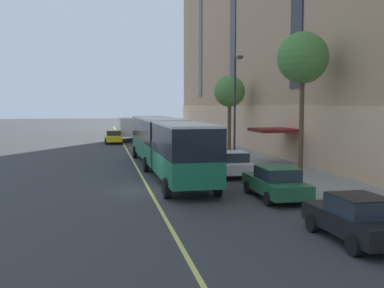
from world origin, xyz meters
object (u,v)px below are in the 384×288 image
city_bus (165,141)px  taxi_cab (113,137)px  parked_car_white_2 (232,163)px  parked_car_green_6 (181,141)px  street_tree_mid_block (303,59)px  street_tree_far_uptown (230,92)px  parked_car_red_1 (167,134)px  parked_car_red_0 (195,148)px  parked_car_black_3 (356,218)px  box_truck (128,127)px  street_lamp (236,99)px  parked_car_green_5 (276,183)px

city_bus → taxi_cab: size_ratio=4.36×
parked_car_white_2 → parked_car_green_6: size_ratio=0.99×
street_tree_mid_block → street_tree_far_uptown: size_ratio=1.23×
parked_car_red_1 → parked_car_green_6: size_ratio=1.07×
parked_car_red_0 → parked_car_black_3: size_ratio=1.09×
city_bus → box_truck: 27.03m
parked_car_black_3 → taxi_cab: bearing=99.7°
parked_car_white_2 → box_truck: 30.09m
street_tree_far_uptown → street_lamp: size_ratio=0.90×
street_tree_mid_block → parked_car_red_0: bearing=108.8°
street_tree_mid_block → street_lamp: bearing=108.8°
parked_car_black_3 → street_tree_mid_block: 14.67m
city_bus → street_lamp: size_ratio=2.60×
parked_car_red_1 → parked_car_green_6: (-0.12, -10.99, -0.00)m
parked_car_black_3 → taxi_cab: 40.31m
parked_car_red_0 → taxi_cab: (-6.58, 15.09, 0.00)m
city_bus → box_truck: bearing=91.9°
parked_car_black_3 → street_tree_far_uptown: street_tree_far_uptown is taller
parked_car_red_1 → street_tree_far_uptown: size_ratio=0.67×
parked_car_black_3 → box_truck: 43.97m
parked_car_black_3 → street_tree_mid_block: bearing=72.8°
parked_car_black_3 → parked_car_green_6: same height
city_bus → parked_car_black_3: city_bus is taller
parked_car_red_1 → parked_car_white_2: same height
street_tree_mid_block → taxi_cab: bearing=111.5°
parked_car_white_2 → parked_car_green_6: same height
taxi_cab → street_tree_far_uptown: street_tree_far_uptown is taller
box_truck → street_tree_mid_block: size_ratio=0.85×
parked_car_white_2 → taxi_cab: bearing=104.7°
city_bus → parked_car_red_1: city_bus is taller
parked_car_red_1 → parked_car_white_2: (-0.03, -28.91, -0.00)m
parked_car_green_6 → street_tree_mid_block: (4.05, -19.35, 6.46)m
parked_car_red_1 → parked_car_green_5: same height
street_tree_mid_block → parked_car_black_3: bearing=-107.2°
parked_car_green_6 → street_lamp: size_ratio=0.56×
parked_car_white_2 → street_tree_far_uptown: bearing=74.6°
parked_car_green_6 → taxi_cab: size_ratio=0.94×
parked_car_green_6 → street_tree_far_uptown: street_tree_far_uptown is taller
parked_car_black_3 → taxi_cab: same height
parked_car_red_1 → street_tree_mid_block: bearing=-82.6°
parked_car_white_2 → street_tree_mid_block: size_ratio=0.50×
parked_car_black_3 → parked_car_green_6: size_ratio=0.96×
street_lamp → parked_car_white_2: bearing=-108.8°
parked_car_red_0 → street_tree_far_uptown: 7.42m
parked_car_black_3 → street_tree_mid_block: (3.90, 12.58, 6.46)m
parked_car_black_3 → box_truck: bearing=96.4°
box_truck → street_tree_far_uptown: 18.08m
parked_car_black_3 → street_lamp: bearing=85.0°
parked_car_red_1 → parked_car_green_6: same height
parked_car_red_1 → parked_car_white_2: size_ratio=1.08×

